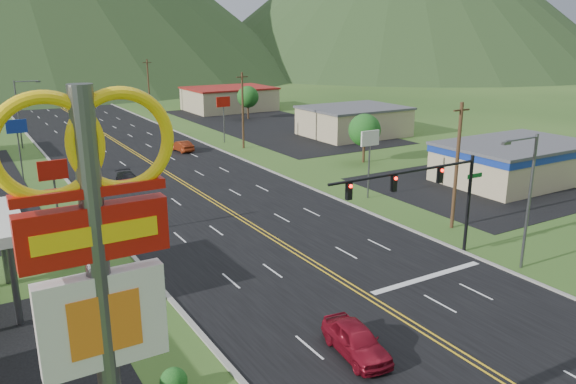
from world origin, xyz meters
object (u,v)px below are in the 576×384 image
car_red_near (356,341)px  car_red_far (182,146)px  pylon_sign (99,274)px  traffic_signal (428,187)px  car_dark_mid (128,179)px  streetlight_east (527,193)px  streetlight_west (20,110)px

car_red_near → car_red_far: bearing=85.9°
pylon_sign → traffic_signal: 26.67m
pylon_sign → car_dark_mid: bearing=74.2°
traffic_signal → car_dark_mid: 32.61m
car_red_near → car_red_far: car_red_near is taller
streetlight_east → car_red_far: streetlight_east is taller
streetlight_west → car_red_far: streetlight_west is taller
pylon_sign → traffic_signal: pylon_sign is taller
traffic_signal → car_red_far: bearing=91.2°
car_red_near → car_dark_mid: 36.81m
pylon_sign → streetlight_west: bearing=85.5°
streetlight_east → car_red_near: bearing=-170.2°
streetlight_east → car_red_far: bearing=96.8°
pylon_sign → traffic_signal: bearing=27.1°
streetlight_west → car_dark_mid: 27.10m
streetlight_east → traffic_signal: bearing=139.6°
streetlight_east → car_red_far: 47.65m
car_dark_mid → car_red_far: car_red_far is taller
car_red_near → car_dark_mid: bearing=98.3°
traffic_signal → streetlight_east: 6.17m
traffic_signal → streetlight_west: bearing=108.0°
car_red_far → car_dark_mid: bearing=43.8°
traffic_signal → streetlight_east: streetlight_east is taller
traffic_signal → car_red_far: traffic_signal is taller
streetlight_east → car_red_near: (-15.58, -2.68, -4.41)m
streetlight_east → car_dark_mid: size_ratio=2.10×
car_red_near → car_red_far: (9.99, 49.79, -0.08)m
streetlight_east → car_red_near: 16.42m
pylon_sign → streetlight_west: (5.32, 68.00, -4.12)m
pylon_sign → streetlight_east: (28.18, 8.00, -4.12)m
pylon_sign → streetlight_east: pylon_sign is taller
car_red_far → streetlight_west: bearing=-43.6°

